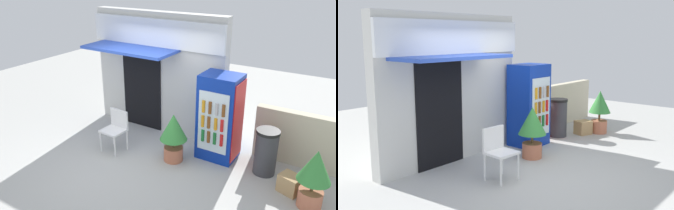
% 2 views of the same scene
% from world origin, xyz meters
% --- Properties ---
extents(ground, '(16.00, 16.00, 0.00)m').
position_xyz_m(ground, '(0.00, 0.00, 0.00)').
color(ground, '#B2B2AD').
extents(storefront_building, '(3.30, 1.12, 2.77)m').
position_xyz_m(storefront_building, '(-0.30, 1.61, 1.46)').
color(storefront_building, silver).
rests_on(storefront_building, ground).
extents(drink_cooler, '(0.78, 0.68, 1.77)m').
position_xyz_m(drink_cooler, '(1.50, 1.12, 0.88)').
color(drink_cooler, '#0C2D9E').
rests_on(drink_cooler, ground).
extents(plastic_chair, '(0.49, 0.46, 0.88)m').
position_xyz_m(plastic_chair, '(-0.48, 0.27, 0.52)').
color(plastic_chair, white).
rests_on(plastic_chair, ground).
extents(potted_plant_near_shop, '(0.55, 0.55, 1.01)m').
position_xyz_m(potted_plant_near_shop, '(0.79, 0.52, 0.62)').
color(potted_plant_near_shop, '#BC6B4C').
rests_on(potted_plant_near_shop, ground).
extents(potted_plant_curbside, '(0.53, 0.53, 1.05)m').
position_xyz_m(potted_plant_curbside, '(3.43, 0.43, 0.63)').
color(potted_plant_curbside, '#BC6B4C').
rests_on(potted_plant_curbside, ground).
extents(trash_bin, '(0.44, 0.44, 0.90)m').
position_xyz_m(trash_bin, '(2.50, 1.03, 0.45)').
color(trash_bin, '#38383D').
rests_on(trash_bin, ground).
extents(stone_boundary_wall, '(2.86, 0.20, 1.10)m').
position_xyz_m(stone_boundary_wall, '(3.52, 1.67, 0.55)').
color(stone_boundary_wall, beige).
rests_on(stone_boundary_wall, ground).
extents(cardboard_box, '(0.43, 0.40, 0.33)m').
position_xyz_m(cardboard_box, '(3.06, 0.66, 0.17)').
color(cardboard_box, tan).
rests_on(cardboard_box, ground).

